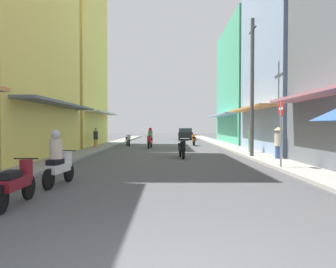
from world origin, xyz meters
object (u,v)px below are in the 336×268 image
at_px(motorbike_red, 151,139).
at_px(pedestrian_midway, 96,138).
at_px(motorbike_white, 60,161).
at_px(pedestrian_foreground, 252,140).
at_px(motorbike_silver, 129,140).
at_px(motorbike_maroon, 18,182).
at_px(motorbike_orange, 195,140).
at_px(utility_pole, 253,87).
at_px(parked_car, 186,134).
at_px(motorbike_black, 183,149).
at_px(pedestrian_far, 279,142).
at_px(street_sign_no_entry, 282,125).

relative_size(motorbike_red, pedestrian_midway, 1.15).
height_order(motorbike_white, pedestrian_foreground, pedestrian_foreground).
height_order(motorbike_silver, pedestrian_midway, pedestrian_midway).
relative_size(motorbike_red, motorbike_maroon, 1.00).
bearing_deg(motorbike_white, motorbike_orange, 73.71).
bearing_deg(utility_pole, motorbike_silver, 127.96).
bearing_deg(motorbike_maroon, parked_car, 80.73).
xyz_separation_m(motorbike_maroon, motorbike_black, (3.92, 9.84, 0.00)).
height_order(motorbike_maroon, utility_pole, utility_pole).
bearing_deg(pedestrian_far, motorbike_maroon, -135.23).
relative_size(pedestrian_foreground, pedestrian_far, 1.02).
bearing_deg(motorbike_orange, motorbike_white, -106.29).
bearing_deg(motorbike_black, motorbike_orange, 81.89).
relative_size(pedestrian_midway, street_sign_no_entry, 0.59).
xyz_separation_m(motorbike_silver, pedestrian_foreground, (8.37, -7.71, 0.34)).
bearing_deg(pedestrian_far, motorbike_red, 126.74).
xyz_separation_m(motorbike_silver, parked_car, (5.57, 13.17, 0.24)).
relative_size(pedestrian_far, utility_pole, 0.23).
height_order(motorbike_red, motorbike_maroon, motorbike_red).
bearing_deg(pedestrian_foreground, street_sign_no_entry, -95.63).
bearing_deg(parked_car, motorbike_red, -103.00).
height_order(motorbike_white, pedestrian_far, pedestrian_far).
bearing_deg(street_sign_no_entry, pedestrian_midway, 130.74).
xyz_separation_m(motorbike_white, street_sign_no_entry, (7.38, 3.09, 1.01)).
relative_size(motorbike_maroon, pedestrian_foreground, 1.08).
bearing_deg(motorbike_maroon, utility_pole, 52.10).
height_order(parked_car, pedestrian_midway, pedestrian_midway).
bearing_deg(utility_pole, motorbike_maroon, -127.90).
xyz_separation_m(motorbike_black, parked_car, (1.45, 23.10, 0.24)).
height_order(motorbike_red, pedestrian_midway, motorbike_red).
xyz_separation_m(motorbike_white, utility_pole, (7.48, 7.55, 3.02)).
xyz_separation_m(motorbike_red, pedestrian_far, (6.72, -9.00, 0.23)).
relative_size(motorbike_silver, utility_pole, 0.24).
bearing_deg(motorbike_white, pedestrian_far, 36.61).
bearing_deg(motorbike_white, pedestrian_foreground, 50.72).
relative_size(utility_pole, street_sign_no_entry, 2.75).
xyz_separation_m(motorbike_orange, motorbike_silver, (-5.63, -0.64, 0.00)).
distance_m(motorbike_white, pedestrian_midway, 14.52).
distance_m(motorbike_silver, pedestrian_midway, 3.79).
relative_size(motorbike_maroon, utility_pole, 0.25).
distance_m(motorbike_maroon, pedestrian_foreground, 14.56).
height_order(motorbike_maroon, street_sign_no_entry, street_sign_no_entry).
bearing_deg(motorbike_orange, motorbike_silver, -173.48).
distance_m(pedestrian_midway, pedestrian_far, 13.43).
bearing_deg(utility_pole, pedestrian_foreground, 76.09).
bearing_deg(motorbike_white, pedestrian_midway, 99.15).
bearing_deg(pedestrian_far, motorbike_white, -143.39).
relative_size(motorbike_orange, motorbike_maroon, 1.00).
relative_size(motorbike_orange, motorbike_silver, 1.03).
bearing_deg(parked_car, motorbike_silver, -112.94).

